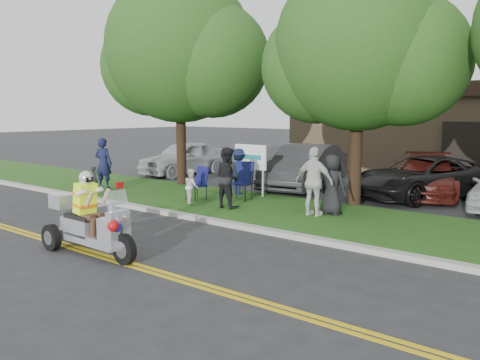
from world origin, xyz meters
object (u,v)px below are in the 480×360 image
Objects in this scene: lawn_chair_b at (242,178)px; parked_car_far_left at (185,158)px; parked_car_right at (427,176)px; spectator_adult_left at (103,163)px; trike_scooter at (89,225)px; spectator_adult_mid at (227,177)px; spectator_adult_right at (314,181)px; parked_car_left at (305,167)px; parked_car_mid at (424,178)px; lawn_chair_a at (199,181)px.

parked_car_far_left is at bearing 135.23° from lawn_chair_b.
spectator_adult_left is at bearing -164.17° from parked_car_right.
spectator_adult_mid reaches higher than trike_scooter.
spectator_adult_right reaches higher than parked_car_right.
parked_car_far_left reaches higher than lawn_chair_b.
spectator_adult_left is 0.36× the size of parked_car_left.
spectator_adult_mid is (-0.74, 5.05, 0.38)m from trike_scooter.
parked_car_far_left is 10.51m from parked_car_mid.
spectator_adult_right is (2.53, 0.55, 0.05)m from spectator_adult_mid.
spectator_adult_right is (3.03, -0.78, 0.25)m from lawn_chair_b.
spectator_adult_mid is 8.59m from parked_car_far_left.
parked_car_right is (-0.12, 0.65, -0.01)m from parked_car_mid.
lawn_chair_b reaches higher than lawn_chair_a.
spectator_adult_right is at bearing -28.45° from lawn_chair_b.
lawn_chair_a is at bearing 167.45° from spectator_adult_left.
trike_scooter is 0.58× the size of parked_car_far_left.
parked_car_right is (0.96, 5.68, -0.33)m from spectator_adult_right.
spectator_adult_mid reaches higher than parked_car_right.
parked_car_left reaches higher than lawn_chair_b.
lawn_chair_a is at bearing -153.47° from lawn_chair_b.
spectator_adult_right is at bearing -118.40° from parked_car_right.
parked_car_mid is 0.67m from parked_car_right.
spectator_adult_mid is (0.50, -1.33, 0.20)m from lawn_chair_b.
trike_scooter is 11.01m from parked_car_mid.
parked_car_left is at bearing 97.61° from trike_scooter.
parked_car_right is (3.98, 4.90, -0.08)m from lawn_chair_b.
spectator_adult_left reaches higher than lawn_chair_b.
parked_car_far_left is at bearing -27.98° from spectator_adult_right.
lawn_chair_b is 5.91m from parked_car_mid.
lawn_chair_a is at bearing -16.46° from spectator_adult_mid.
parked_car_left is at bearing -57.47° from spectator_adult_right.
lawn_chair_b is at bearing -28.35° from parked_car_far_left.
parked_car_left is (-1.22, 9.96, 0.22)m from trike_scooter.
spectator_adult_right reaches higher than spectator_adult_mid.
lawn_chair_a is at bearing -110.99° from parked_car_mid.
spectator_adult_mid reaches higher than parked_car_left.
trike_scooter is 6.50m from lawn_chair_b.
spectator_adult_left reaches higher than trike_scooter.
spectator_adult_left is at bearing -178.72° from lawn_chair_b.
parked_car_right is at bearing 8.42° from parked_car_far_left.
parked_car_far_left is (-9.42, 4.57, -0.26)m from spectator_adult_right.
parked_car_left is (5.16, 5.00, -0.19)m from spectator_adult_left.
parked_car_left is 4.14m from parked_car_mid.
parked_car_left is at bearing -155.92° from spectator_adult_left.
lawn_chair_a is 0.21× the size of parked_car_left.
spectator_adult_left is 7.18m from parked_car_left.
spectator_adult_left reaches higher than lawn_chair_a.
spectator_adult_mid is (5.64, 0.08, -0.03)m from spectator_adult_left.
parked_car_far_left is at bearing 127.49° from trike_scooter.
parked_car_right is at bearing 76.94° from trike_scooter.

